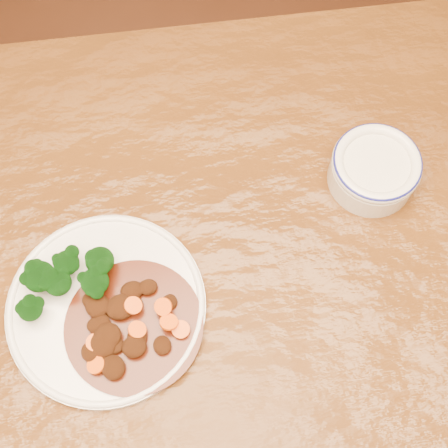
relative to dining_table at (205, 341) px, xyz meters
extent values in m
plane|color=#421F10|center=(0.00, 0.00, -0.67)|extent=(4.00, 4.00, 0.00)
cube|color=#512C0E|center=(0.00, 0.00, 0.06)|extent=(1.58, 1.05, 0.04)
cylinder|color=silver|center=(-0.11, 0.05, 0.08)|extent=(0.24, 0.24, 0.01)
torus|color=silver|center=(-0.11, 0.05, 0.09)|extent=(0.23, 0.23, 0.01)
cylinder|color=#5A8545|center=(-0.15, 0.08, 0.10)|extent=(0.01, 0.01, 0.01)
ellipsoid|color=black|center=(-0.15, 0.08, 0.11)|extent=(0.03, 0.03, 0.03)
cylinder|color=#5A8545|center=(-0.10, 0.09, 0.10)|extent=(0.01, 0.01, 0.01)
ellipsoid|color=black|center=(-0.10, 0.09, 0.12)|extent=(0.03, 0.03, 0.03)
cylinder|color=#5A8545|center=(-0.19, 0.06, 0.10)|extent=(0.01, 0.01, 0.01)
ellipsoid|color=black|center=(-0.19, 0.06, 0.11)|extent=(0.03, 0.03, 0.02)
cylinder|color=#5A8545|center=(-0.14, 0.10, 0.10)|extent=(0.01, 0.01, 0.01)
ellipsoid|color=black|center=(-0.14, 0.10, 0.11)|extent=(0.03, 0.03, 0.02)
cylinder|color=#5A8545|center=(-0.11, 0.07, 0.10)|extent=(0.01, 0.01, 0.01)
ellipsoid|color=black|center=(-0.11, 0.07, 0.12)|extent=(0.03, 0.03, 0.03)
cylinder|color=#5A8545|center=(-0.17, 0.09, 0.10)|extent=(0.01, 0.01, 0.01)
ellipsoid|color=black|center=(-0.17, 0.09, 0.12)|extent=(0.04, 0.04, 0.03)
cylinder|color=#441107|center=(-0.08, 0.02, 0.09)|extent=(0.16, 0.16, 0.00)
ellipsoid|color=black|center=(-0.11, 0.03, 0.10)|extent=(0.02, 0.02, 0.01)
ellipsoid|color=black|center=(-0.10, 0.00, 0.10)|extent=(0.02, 0.02, 0.01)
ellipsoid|color=black|center=(-0.12, -0.01, 0.10)|extent=(0.02, 0.02, 0.01)
ellipsoid|color=black|center=(-0.11, 0.05, 0.10)|extent=(0.03, 0.03, 0.01)
ellipsoid|color=black|center=(-0.03, 0.03, 0.10)|extent=(0.02, 0.02, 0.01)
ellipsoid|color=black|center=(-0.11, 0.00, 0.10)|extent=(0.03, 0.03, 0.02)
ellipsoid|color=black|center=(-0.12, 0.02, 0.10)|extent=(0.02, 0.02, 0.01)
ellipsoid|color=black|center=(-0.08, 0.00, 0.10)|extent=(0.02, 0.02, 0.01)
ellipsoid|color=black|center=(-0.07, 0.06, 0.10)|extent=(0.03, 0.02, 0.01)
ellipsoid|color=black|center=(-0.05, 0.06, 0.10)|extent=(0.02, 0.02, 0.01)
ellipsoid|color=black|center=(-0.09, 0.04, 0.10)|extent=(0.03, 0.03, 0.02)
ellipsoid|color=black|center=(-0.11, -0.03, 0.10)|extent=(0.03, 0.03, 0.01)
ellipsoid|color=black|center=(-0.11, 0.01, 0.10)|extent=(0.03, 0.03, 0.02)
ellipsoid|color=black|center=(-0.12, 0.05, 0.10)|extent=(0.03, 0.02, 0.01)
ellipsoid|color=black|center=(-0.05, -0.02, 0.10)|extent=(0.02, 0.02, 0.01)
ellipsoid|color=black|center=(-0.08, 0.04, 0.10)|extent=(0.02, 0.02, 0.01)
ellipsoid|color=black|center=(-0.08, -0.01, 0.10)|extent=(0.03, 0.03, 0.01)
ellipsoid|color=black|center=(-0.13, -0.01, 0.10)|extent=(0.02, 0.02, 0.01)
cylinder|color=#D74B0B|center=(-0.07, 0.01, 0.11)|extent=(0.03, 0.03, 0.01)
cylinder|color=#D74B0B|center=(-0.04, 0.01, 0.11)|extent=(0.03, 0.03, 0.01)
cylinder|color=#D74B0B|center=(-0.12, 0.00, 0.10)|extent=(0.03, 0.03, 0.01)
cylinder|color=#D74B0B|center=(-0.13, -0.02, 0.10)|extent=(0.02, 0.02, 0.01)
cylinder|color=#D74B0B|center=(-0.03, 0.00, 0.10)|extent=(0.03, 0.03, 0.01)
cylinder|color=#D74B0B|center=(-0.07, 0.03, 0.11)|extent=(0.03, 0.03, 0.01)
cylinder|color=#D74B0B|center=(-0.04, 0.02, 0.11)|extent=(0.02, 0.02, 0.02)
cylinder|color=silver|center=(0.25, 0.14, 0.10)|extent=(0.11, 0.11, 0.04)
cylinder|color=beige|center=(0.25, 0.14, 0.12)|extent=(0.09, 0.09, 0.01)
torus|color=silver|center=(0.25, 0.14, 0.12)|extent=(0.11, 0.11, 0.01)
torus|color=navy|center=(0.25, 0.14, 0.13)|extent=(0.11, 0.11, 0.01)
camera|label=1|loc=(-0.02, -0.19, 0.80)|focal=50.00mm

